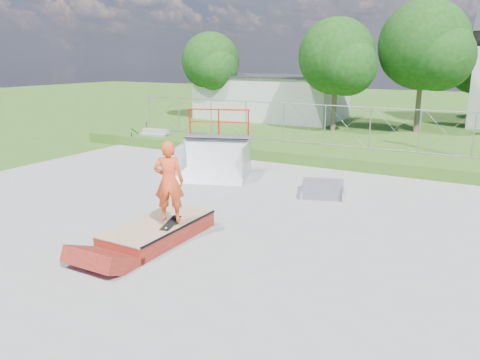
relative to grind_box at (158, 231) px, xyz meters
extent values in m
plane|color=#31601B|center=(0.18, 1.15, -0.21)|extent=(120.00, 120.00, 0.00)
cube|color=gray|center=(0.18, 1.15, -0.19)|extent=(20.00, 16.00, 0.04)
cube|color=#31601B|center=(0.18, 10.65, 0.04)|extent=(24.00, 3.00, 0.50)
cube|color=maroon|center=(0.00, 0.00, -0.01)|extent=(1.40, 2.88, 0.40)
cube|color=#9D815A|center=(0.00, 0.00, 0.20)|extent=(1.42, 2.90, 0.03)
cube|color=black|center=(0.37, 0.01, 0.26)|extent=(0.37, 0.82, 0.13)
imported|color=#EF4B20|center=(0.37, 0.01, 1.22)|extent=(0.83, 0.73, 1.92)
cube|color=beige|center=(-7.82, 23.15, 1.29)|extent=(10.00, 6.00, 3.00)
cylinder|color=brown|center=(-1.82, 19.15, 1.01)|extent=(0.30, 0.30, 2.45)
sphere|color=#11390F|center=(-1.82, 19.15, 4.20)|extent=(4.48, 4.48, 4.48)
sphere|color=#11390F|center=(-0.98, 18.59, 3.64)|extent=(3.36, 3.36, 3.36)
cylinder|color=brown|center=(2.68, 21.15, 1.19)|extent=(0.30, 0.30, 2.80)
sphere|color=#11390F|center=(2.68, 21.15, 4.83)|extent=(5.12, 5.12, 5.12)
sphere|color=#11390F|center=(3.64, 20.51, 4.19)|extent=(3.84, 3.84, 3.84)
cylinder|color=brown|center=(-11.82, 21.15, 0.92)|extent=(0.30, 0.30, 2.27)
sphere|color=#11390F|center=(-11.82, 21.15, 3.88)|extent=(4.16, 4.16, 4.16)
sphere|color=#11390F|center=(-11.04, 20.63, 3.36)|extent=(3.12, 3.12, 3.12)
cylinder|color=brown|center=(5.18, 29.15, 0.84)|extent=(0.30, 0.30, 2.10)
sphere|color=#11390F|center=(5.18, 29.15, 3.57)|extent=(3.84, 3.84, 3.84)
camera|label=1|loc=(6.88, -8.39, 4.06)|focal=35.00mm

